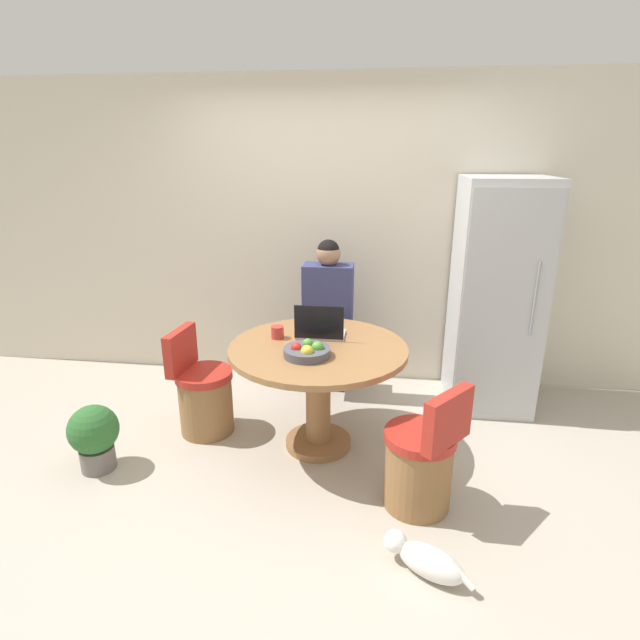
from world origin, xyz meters
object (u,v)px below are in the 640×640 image
object	(u,v)px
refrigerator	(496,297)
fruit_bowl	(307,351)
chair_left_side	(203,396)
cat	(425,559)
person_seated	(329,313)
laptop	(320,330)
dining_table	(318,372)
chair_near_right_corner	(421,464)
potted_plant	(94,435)

from	to	relation	value
refrigerator	fruit_bowl	world-z (taller)	refrigerator
chair_left_side	cat	bearing A→B (deg)	-120.96
chair_left_side	person_seated	size ratio (longest dim) A/B	0.59
person_seated	laptop	size ratio (longest dim) A/B	3.98
chair_left_side	person_seated	distance (m)	1.21
dining_table	chair_near_right_corner	distance (m)	0.92
chair_left_side	refrigerator	bearing A→B (deg)	-64.75
person_seated	chair_left_side	bearing A→B (deg)	40.77
refrigerator	cat	xyz separation A→B (m)	(-0.63, -1.91, -0.83)
cat	chair_left_side	bearing A→B (deg)	-8.99
laptop	fruit_bowl	size ratio (longest dim) A/B	1.13
dining_table	potted_plant	bearing A→B (deg)	-162.13
person_seated	fruit_bowl	distance (m)	1.01
dining_table	potted_plant	distance (m)	1.52
chair_near_right_corner	chair_left_side	distance (m)	1.67
person_seated	potted_plant	world-z (taller)	person_seated
dining_table	person_seated	xyz separation A→B (m)	(-0.02, 0.83, 0.16)
person_seated	potted_plant	xyz separation A→B (m)	(-1.39, -1.28, -0.48)
refrigerator	chair_near_right_corner	xyz separation A→B (m)	(-0.63, -1.40, -0.63)
refrigerator	dining_table	bearing A→B (deg)	-147.10
chair_near_right_corner	chair_left_side	size ratio (longest dim) A/B	1.00
person_seated	cat	distance (m)	2.12
refrigerator	fruit_bowl	size ratio (longest dim) A/B	6.10
dining_table	chair_near_right_corner	xyz separation A→B (m)	(0.67, -0.56, -0.29)
fruit_bowl	potted_plant	xyz separation A→B (m)	(-1.36, -0.27, -0.55)
fruit_bowl	person_seated	bearing A→B (deg)	88.43
chair_left_side	person_seated	world-z (taller)	person_seated
potted_plant	laptop	bearing A→B (deg)	23.60
chair_left_side	laptop	bearing A→B (deg)	-79.53
fruit_bowl	cat	bearing A→B (deg)	-51.14
refrigerator	chair_near_right_corner	bearing A→B (deg)	-114.27
person_seated	potted_plant	distance (m)	1.95
cat	potted_plant	bearing A→B (deg)	11.65
laptop	cat	xyz separation A→B (m)	(0.68, -1.23, -0.73)
refrigerator	potted_plant	bearing A→B (deg)	-154.44
chair_near_right_corner	potted_plant	size ratio (longest dim) A/B	1.75
laptop	potted_plant	distance (m)	1.63
chair_left_side	person_seated	bearing A→B (deg)	-43.00
laptop	person_seated	bearing A→B (deg)	-88.94
chair_near_right_corner	cat	world-z (taller)	chair_near_right_corner
fruit_bowl	potted_plant	world-z (taller)	fruit_bowl
laptop	cat	size ratio (longest dim) A/B	0.77
fruit_bowl	potted_plant	size ratio (longest dim) A/B	0.66
laptop	refrigerator	bearing A→B (deg)	-152.41
chair_left_side	laptop	xyz separation A→B (m)	(0.86, 0.06, 0.54)
dining_table	cat	xyz separation A→B (m)	(0.67, -1.07, -0.49)
person_seated	chair_near_right_corner	bearing A→B (deg)	116.48
refrigerator	fruit_bowl	distance (m)	1.70
dining_table	chair_left_side	xyz separation A→B (m)	(-0.87, 0.09, -0.29)
chair_left_side	potted_plant	xyz separation A→B (m)	(-0.54, -0.55, -0.03)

